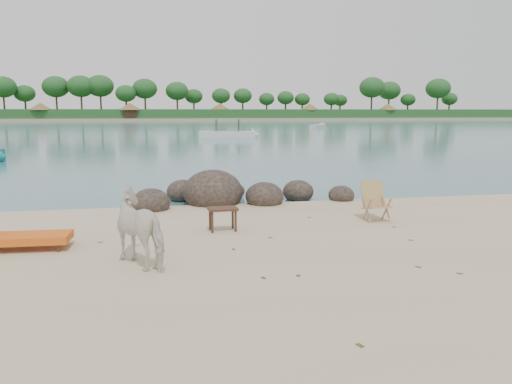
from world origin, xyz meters
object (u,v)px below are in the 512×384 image
cow (144,228)px  deck_chair (377,203)px  boulders (225,195)px  side_table (223,221)px  lounge_chair (23,234)px

cow → deck_chair: (5.23, 2.33, -0.17)m
boulders → deck_chair: same height
boulders → cow: cow is taller
boulders → deck_chair: (3.16, -3.17, 0.23)m
cow → deck_chair: size_ratio=1.63×
boulders → cow: bearing=-110.6°
side_table → deck_chair: size_ratio=0.68×
boulders → cow: 5.89m
cow → deck_chair: bearing=168.8°
side_table → deck_chair: deck_chair is taller
boulders → side_table: (-0.49, -3.46, 0.02)m
lounge_chair → deck_chair: (7.47, 1.03, 0.15)m
boulders → deck_chair: bearing=-45.1°
side_table → deck_chair: bearing=1.1°
boulders → deck_chair: 4.48m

